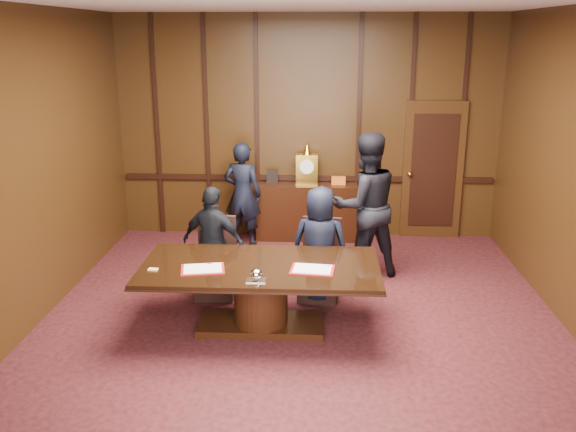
# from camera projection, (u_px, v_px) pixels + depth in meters

# --- Properties ---
(room) EXTENTS (7.00, 7.04, 3.50)m
(room) POSITION_uv_depth(u_px,v_px,m) (307.00, 178.00, 6.41)
(room) COLOR black
(room) RESTS_ON ground
(sideboard) EXTENTS (1.60, 0.45, 1.54)m
(sideboard) POSITION_uv_depth(u_px,v_px,m) (307.00, 209.00, 9.76)
(sideboard) COLOR black
(sideboard) RESTS_ON ground
(conference_table) EXTENTS (2.62, 1.32, 0.76)m
(conference_table) POSITION_uv_depth(u_px,v_px,m) (261.00, 286.00, 6.74)
(conference_table) COLOR black
(conference_table) RESTS_ON ground
(folder_left) EXTENTS (0.51, 0.41, 0.02)m
(folder_left) POSITION_uv_depth(u_px,v_px,m) (203.00, 269.00, 6.52)
(folder_left) COLOR #AD1010
(folder_left) RESTS_ON conference_table
(folder_right) EXTENTS (0.49, 0.38, 0.02)m
(folder_right) POSITION_uv_depth(u_px,v_px,m) (312.00, 269.00, 6.51)
(folder_right) COLOR #AD1010
(folder_right) RESTS_ON conference_table
(inkstand) EXTENTS (0.20, 0.14, 0.12)m
(inkstand) POSITION_uv_depth(u_px,v_px,m) (256.00, 276.00, 6.22)
(inkstand) COLOR white
(inkstand) RESTS_ON conference_table
(notepad) EXTENTS (0.11, 0.08, 0.01)m
(notepad) POSITION_uv_depth(u_px,v_px,m) (153.00, 269.00, 6.51)
(notepad) COLOR #D1BA66
(notepad) RESTS_ON conference_table
(chair_left) EXTENTS (0.48, 0.48, 0.99)m
(chair_left) POSITION_uv_depth(u_px,v_px,m) (216.00, 273.00, 7.67)
(chair_left) COLOR black
(chair_left) RESTS_ON ground
(chair_right) EXTENTS (0.54, 0.54, 0.99)m
(chair_right) POSITION_uv_depth(u_px,v_px,m) (320.00, 275.00, 7.60)
(chair_right) COLOR black
(chair_right) RESTS_ON ground
(signatory_left) EXTENTS (0.91, 0.60, 1.43)m
(signatory_left) POSITION_uv_depth(u_px,v_px,m) (214.00, 243.00, 7.47)
(signatory_left) COLOR black
(signatory_left) RESTS_ON ground
(signatory_right) EXTENTS (0.77, 0.56, 1.44)m
(signatory_right) POSITION_uv_depth(u_px,v_px,m) (320.00, 245.00, 7.41)
(signatory_right) COLOR black
(signatory_right) RESTS_ON ground
(witness_left) EXTENTS (0.66, 0.50, 1.62)m
(witness_left) POSITION_uv_depth(u_px,v_px,m) (243.00, 194.00, 9.38)
(witness_left) COLOR black
(witness_left) RESTS_ON ground
(witness_right) EXTENTS (1.14, 1.01, 1.97)m
(witness_right) POSITION_uv_depth(u_px,v_px,m) (365.00, 206.00, 8.13)
(witness_right) COLOR black
(witness_right) RESTS_ON ground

